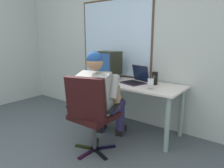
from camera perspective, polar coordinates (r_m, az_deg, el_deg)
wall_rear at (r=3.37m, az=4.06°, el=12.02°), size 4.97×0.08×2.62m
desk at (r=3.00m, az=3.82°, el=-1.45°), size 1.66×0.65×0.72m
office_chair at (r=2.34m, az=-6.15°, el=-7.32°), size 0.63×0.55×0.96m
person_seated at (r=2.54m, az=-3.32°, el=-3.75°), size 0.66×0.89×1.21m
crt_monitor at (r=3.18m, az=-1.36°, el=5.86°), size 0.39×0.30×0.43m
laptop at (r=2.94m, az=6.83°, el=1.57°), size 0.37×0.38×0.25m
wine_glass at (r=2.60m, az=10.80°, el=0.52°), size 0.08×0.08×0.13m
desk_speaker at (r=2.87m, az=11.92°, el=1.58°), size 0.07×0.08×0.18m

